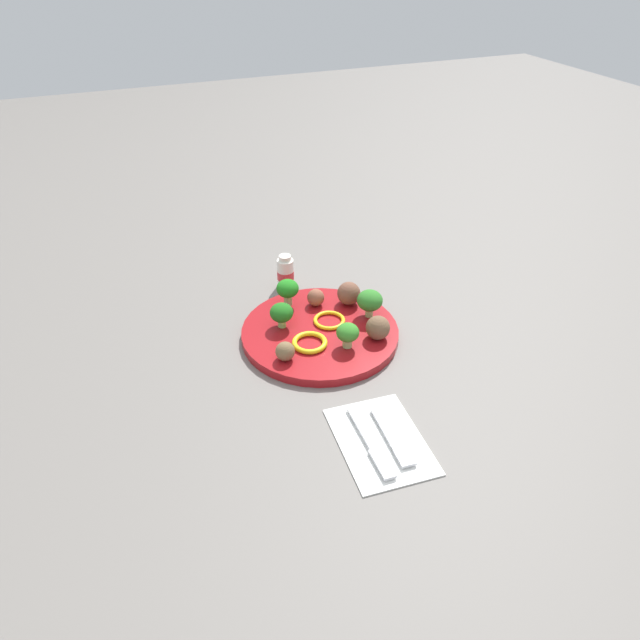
{
  "coord_description": "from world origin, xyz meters",
  "views": [
    {
      "loc": [
        0.79,
        -0.32,
        0.63
      ],
      "look_at": [
        0.0,
        0.0,
        0.04
      ],
      "focal_mm": 33.03,
      "sensor_mm": 36.0,
      "label": 1
    }
  ],
  "objects_px": {
    "meatball_mid_right": "(349,293)",
    "meatball_mid_left": "(285,351)",
    "broccoli_floret_far_rim": "(370,301)",
    "knife": "(371,444)",
    "broccoli_floret_mid_right": "(288,289)",
    "fork": "(394,439)",
    "broccoli_floret_mid_left": "(282,313)",
    "broccoli_floret_center": "(348,333)",
    "pepper_ring_mid_right": "(329,320)",
    "meatball_center": "(316,298)",
    "plate": "(320,333)",
    "napkin": "(381,440)",
    "yogurt_bottle": "(286,273)",
    "meatball_back_left": "(378,328)",
    "pepper_ring_back_right": "(310,343)"
  },
  "relations": [
    {
      "from": "meatball_mid_right",
      "to": "meatball_mid_left",
      "type": "distance_m",
      "value": 0.2
    },
    {
      "from": "broccoli_floret_far_rim",
      "to": "knife",
      "type": "distance_m",
      "value": 0.31
    },
    {
      "from": "broccoli_floret_far_rim",
      "to": "broccoli_floret_mid_right",
      "type": "relative_size",
      "value": 1.0
    },
    {
      "from": "broccoli_floret_far_rim",
      "to": "fork",
      "type": "bearing_deg",
      "value": -18.7
    },
    {
      "from": "broccoli_floret_mid_left",
      "to": "broccoli_floret_center",
      "type": "relative_size",
      "value": 1.03
    },
    {
      "from": "meatball_mid_left",
      "to": "knife",
      "type": "height_order",
      "value": "meatball_mid_left"
    },
    {
      "from": "broccoli_floret_mid_right",
      "to": "broccoli_floret_center",
      "type": "relative_size",
      "value": 1.17
    },
    {
      "from": "meatball_mid_left",
      "to": "pepper_ring_mid_right",
      "type": "bearing_deg",
      "value": 123.63
    },
    {
      "from": "broccoli_floret_mid_left",
      "to": "broccoli_floret_center",
      "type": "bearing_deg",
      "value": 40.75
    },
    {
      "from": "broccoli_floret_mid_right",
      "to": "fork",
      "type": "height_order",
      "value": "broccoli_floret_mid_right"
    },
    {
      "from": "broccoli_floret_mid_left",
      "to": "meatball_center",
      "type": "height_order",
      "value": "broccoli_floret_mid_left"
    },
    {
      "from": "plate",
      "to": "meatball_mid_right",
      "type": "xyz_separation_m",
      "value": [
        -0.06,
        0.08,
        0.03
      ]
    },
    {
      "from": "meatball_center",
      "to": "napkin",
      "type": "xyz_separation_m",
      "value": [
        0.35,
        -0.04,
        -0.03
      ]
    },
    {
      "from": "broccoli_floret_mid_left",
      "to": "napkin",
      "type": "bearing_deg",
      "value": 8.5
    },
    {
      "from": "meatball_mid_right",
      "to": "fork",
      "type": "xyz_separation_m",
      "value": [
        0.34,
        -0.08,
        -0.03
      ]
    },
    {
      "from": "broccoli_floret_mid_left",
      "to": "napkin",
      "type": "xyz_separation_m",
      "value": [
        0.3,
        0.05,
        -0.04
      ]
    },
    {
      "from": "meatball_center",
      "to": "yogurt_bottle",
      "type": "height_order",
      "value": "yogurt_bottle"
    },
    {
      "from": "plate",
      "to": "fork",
      "type": "bearing_deg",
      "value": 0.64
    },
    {
      "from": "meatball_back_left",
      "to": "meatball_center",
      "type": "relative_size",
      "value": 1.3
    },
    {
      "from": "broccoli_floret_far_rim",
      "to": "napkin",
      "type": "bearing_deg",
      "value": -22.42
    },
    {
      "from": "meatball_mid_left",
      "to": "napkin",
      "type": "distance_m",
      "value": 0.23
    },
    {
      "from": "pepper_ring_mid_right",
      "to": "knife",
      "type": "relative_size",
      "value": 0.4
    },
    {
      "from": "meatball_mid_right",
      "to": "pepper_ring_mid_right",
      "type": "distance_m",
      "value": 0.07
    },
    {
      "from": "broccoli_floret_far_rim",
      "to": "broccoli_floret_mid_right",
      "type": "distance_m",
      "value": 0.16
    },
    {
      "from": "plate",
      "to": "napkin",
      "type": "relative_size",
      "value": 1.65
    },
    {
      "from": "broccoli_floret_far_rim",
      "to": "yogurt_bottle",
      "type": "xyz_separation_m",
      "value": [
        -0.18,
        -0.1,
        -0.02
      ]
    },
    {
      "from": "plate",
      "to": "meatball_mid_left",
      "type": "xyz_separation_m",
      "value": [
        0.06,
        -0.08,
        0.02
      ]
    },
    {
      "from": "napkin",
      "to": "knife",
      "type": "distance_m",
      "value": 0.02
    },
    {
      "from": "meatball_mid_left",
      "to": "yogurt_bottle",
      "type": "relative_size",
      "value": 0.46
    },
    {
      "from": "broccoli_floret_far_rim",
      "to": "yogurt_bottle",
      "type": "distance_m",
      "value": 0.21
    },
    {
      "from": "broccoli_floret_mid_left",
      "to": "meatball_back_left",
      "type": "relative_size",
      "value": 1.09
    },
    {
      "from": "napkin",
      "to": "pepper_ring_mid_right",
      "type": "bearing_deg",
      "value": 172.32
    },
    {
      "from": "plate",
      "to": "broccoli_floret_center",
      "type": "bearing_deg",
      "value": 21.16
    },
    {
      "from": "broccoli_floret_mid_right",
      "to": "knife",
      "type": "xyz_separation_m",
      "value": [
        0.37,
        -0.01,
        -0.04
      ]
    },
    {
      "from": "meatball_center",
      "to": "pepper_ring_back_right",
      "type": "distance_m",
      "value": 0.13
    },
    {
      "from": "fork",
      "to": "meatball_back_left",
      "type": "bearing_deg",
      "value": 159.81
    },
    {
      "from": "pepper_ring_mid_right",
      "to": "fork",
      "type": "relative_size",
      "value": 0.48
    },
    {
      "from": "broccoli_floret_mid_left",
      "to": "yogurt_bottle",
      "type": "height_order",
      "value": "yogurt_bottle"
    },
    {
      "from": "broccoli_floret_far_rim",
      "to": "fork",
      "type": "relative_size",
      "value": 0.43
    },
    {
      "from": "meatball_mid_left",
      "to": "pepper_ring_back_right",
      "type": "xyz_separation_m",
      "value": [
        -0.02,
        0.05,
        -0.01
      ]
    },
    {
      "from": "meatball_mid_right",
      "to": "yogurt_bottle",
      "type": "bearing_deg",
      "value": -147.72
    },
    {
      "from": "plate",
      "to": "meatball_back_left",
      "type": "distance_m",
      "value": 0.11
    },
    {
      "from": "meatball_center",
      "to": "fork",
      "type": "relative_size",
      "value": 0.27
    },
    {
      "from": "broccoli_floret_center",
      "to": "knife",
      "type": "relative_size",
      "value": 0.31
    },
    {
      "from": "pepper_ring_back_right",
      "to": "yogurt_bottle",
      "type": "distance_m",
      "value": 0.22
    },
    {
      "from": "napkin",
      "to": "meatball_mid_right",
      "type": "bearing_deg",
      "value": 163.69
    },
    {
      "from": "broccoli_floret_far_rim",
      "to": "pepper_ring_back_right",
      "type": "distance_m",
      "value": 0.14
    },
    {
      "from": "broccoli_floret_mid_right",
      "to": "yogurt_bottle",
      "type": "bearing_deg",
      "value": 163.03
    },
    {
      "from": "broccoli_floret_mid_left",
      "to": "pepper_ring_mid_right",
      "type": "height_order",
      "value": "broccoli_floret_mid_left"
    },
    {
      "from": "knife",
      "to": "napkin",
      "type": "bearing_deg",
      "value": 107.82
    }
  ]
}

